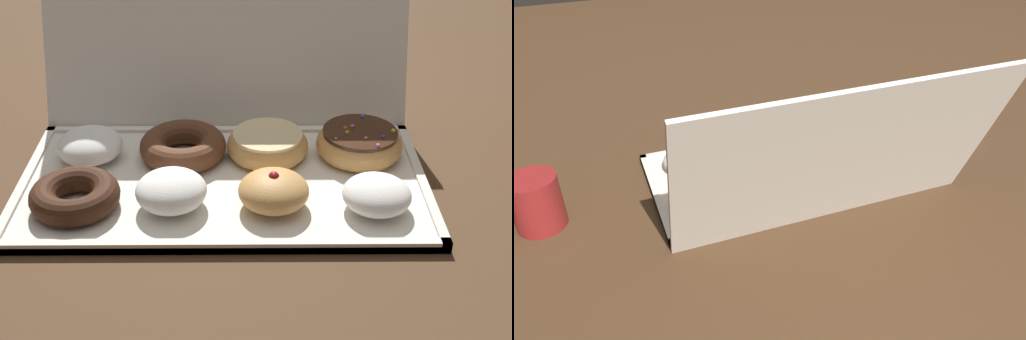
# 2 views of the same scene
# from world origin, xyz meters

# --- Properties ---
(ground_plane) EXTENTS (3.00, 3.00, 0.00)m
(ground_plane) POSITION_xyz_m (0.00, 0.00, 0.00)
(ground_plane) COLOR #4C331E
(donut_box) EXTENTS (0.54, 0.29, 0.01)m
(donut_box) POSITION_xyz_m (0.00, 0.00, 0.01)
(donut_box) COLOR silver
(donut_box) RESTS_ON ground
(box_lid_open) EXTENTS (0.54, 0.11, 0.28)m
(box_lid_open) POSITION_xyz_m (0.00, 0.20, 0.14)
(box_lid_open) COLOR silver
(box_lid_open) RESTS_ON ground
(chocolate_cake_ring_donut_0) EXTENTS (0.11, 0.11, 0.03)m
(chocolate_cake_ring_donut_0) POSITION_xyz_m (-0.18, -0.06, 0.03)
(chocolate_cake_ring_donut_0) COLOR #381E11
(chocolate_cake_ring_donut_0) RESTS_ON donut_box
(powdered_filled_donut_1) EXTENTS (0.09, 0.09, 0.05)m
(powdered_filled_donut_1) POSITION_xyz_m (-0.06, -0.06, 0.03)
(powdered_filled_donut_1) COLOR white
(powdered_filled_donut_1) RESTS_ON donut_box
(jelly_filled_donut_2) EXTENTS (0.09, 0.09, 0.05)m
(jelly_filled_donut_2) POSITION_xyz_m (0.06, -0.06, 0.03)
(jelly_filled_donut_2) COLOR tan
(jelly_filled_donut_2) RESTS_ON donut_box
(powdered_filled_donut_3) EXTENTS (0.09, 0.09, 0.04)m
(powdered_filled_donut_3) POSITION_xyz_m (0.19, -0.07, 0.03)
(powdered_filled_donut_3) COLOR white
(powdered_filled_donut_3) RESTS_ON donut_box
(powdered_filled_donut_4) EXTENTS (0.09, 0.09, 0.04)m
(powdered_filled_donut_4) POSITION_xyz_m (-0.19, 0.06, 0.03)
(powdered_filled_donut_4) COLOR white
(powdered_filled_donut_4) RESTS_ON donut_box
(chocolate_cake_ring_donut_5) EXTENTS (0.12, 0.12, 0.04)m
(chocolate_cake_ring_donut_5) POSITION_xyz_m (-0.06, 0.06, 0.03)
(chocolate_cake_ring_donut_5) COLOR #59331E
(chocolate_cake_ring_donut_5) RESTS_ON donut_box
(glazed_ring_donut_6) EXTENTS (0.11, 0.11, 0.04)m
(glazed_ring_donut_6) POSITION_xyz_m (0.06, 0.06, 0.03)
(glazed_ring_donut_6) COLOR tan
(glazed_ring_donut_6) RESTS_ON donut_box
(sprinkle_donut_7) EXTENTS (0.12, 0.12, 0.04)m
(sprinkle_donut_7) POSITION_xyz_m (0.19, 0.06, 0.03)
(sprinkle_donut_7) COLOR tan
(sprinkle_donut_7) RESTS_ON donut_box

